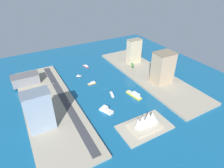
# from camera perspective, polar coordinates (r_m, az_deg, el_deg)

# --- Properties ---
(ground_plane) EXTENTS (440.00, 440.00, 0.00)m
(ground_plane) POSITION_cam_1_polar(r_m,az_deg,el_deg) (304.80, -2.13, -1.44)
(ground_plane) COLOR #145684
(quay_west) EXTENTS (70.00, 240.00, 3.55)m
(quay_west) POSITION_cam_1_polar(r_m,az_deg,el_deg) (347.69, 11.08, 2.78)
(quay_west) COLOR #9E937F
(quay_west) RESTS_ON ground_plane
(quay_east) EXTENTS (70.00, 240.00, 3.55)m
(quay_east) POSITION_cam_1_polar(r_m,az_deg,el_deg) (282.43, -18.56, -5.91)
(quay_east) COLOR #9E937F
(quay_east) RESTS_ON ground_plane
(peninsula_point) EXTENTS (64.84, 37.81, 2.00)m
(peninsula_point) POSITION_cam_1_polar(r_m,az_deg,el_deg) (238.58, 9.90, -12.81)
(peninsula_point) COLOR #A89E89
(peninsula_point) RESTS_ON ground_plane
(road_strip) EXTENTS (10.12, 228.00, 0.15)m
(road_strip) POSITION_cam_1_polar(r_m,az_deg,el_deg) (284.11, -14.44, -4.44)
(road_strip) COLOR #38383D
(road_strip) RESTS_ON quay_east
(patrol_launch_navy) EXTENTS (10.83, 6.65, 3.51)m
(patrol_launch_navy) POSITION_cam_1_polar(r_m,az_deg,el_deg) (343.08, -10.09, 2.36)
(patrol_launch_navy) COLOR #1E284C
(patrol_launch_navy) RESTS_ON ground_plane
(yacht_sleek_gray) EXTENTS (7.94, 16.89, 3.57)m
(yacht_sleek_gray) POSITION_cam_1_polar(r_m,az_deg,el_deg) (288.72, -0.04, -3.19)
(yacht_sleek_gray) COLOR #999EA3
(yacht_sleek_gray) RESTS_ON ground_plane
(ferry_white_commuter) EXTENTS (15.68, 21.61, 7.69)m
(ferry_white_commuter) POSITION_cam_1_polar(r_m,az_deg,el_deg) (257.32, -1.78, -7.90)
(ferry_white_commuter) COLOR silver
(ferry_white_commuter) RESTS_ON ground_plane
(tugboat_red) EXTENTS (8.87, 15.32, 4.03)m
(tugboat_red) POSITION_cam_1_polar(r_m,az_deg,el_deg) (377.50, -7.99, 5.42)
(tugboat_red) COLOR red
(tugboat_red) RESTS_ON ground_plane
(water_taxi_orange) EXTENTS (14.97, 5.51, 3.48)m
(water_taxi_orange) POSITION_cam_1_polar(r_m,az_deg,el_deg) (318.74, -6.09, 0.28)
(water_taxi_orange) COLOR orange
(water_taxi_orange) RESTS_ON ground_plane
(ferry_yellow_fast) EXTENTS (11.26, 30.27, 7.96)m
(ferry_yellow_fast) POSITION_cam_1_polar(r_m,az_deg,el_deg) (287.37, 6.84, -3.30)
(ferry_yellow_fast) COLOR yellow
(ferry_yellow_fast) RESTS_ON ground_plane
(tower_tall_glass) EXTENTS (30.58, 19.08, 50.67)m
(tower_tall_glass) POSITION_cam_1_polar(r_m,az_deg,el_deg) (229.81, -21.37, -7.67)
(tower_tall_glass) COLOR #8C9EB2
(tower_tall_glass) RESTS_ON quay_east
(office_block_beige) EXTENTS (27.67, 15.23, 47.99)m
(office_block_beige) POSITION_cam_1_polar(r_m,az_deg,el_deg) (378.08, 6.72, 9.91)
(office_block_beige) COLOR #C6B793
(office_block_beige) RESTS_ON quay_west
(apartment_midrise_tan) EXTENTS (32.27, 25.14, 52.37)m
(apartment_midrise_tan) POSITION_cam_1_polar(r_m,az_deg,el_deg) (315.44, 15.27, 4.83)
(apartment_midrise_tan) COLOR tan
(apartment_midrise_tan) RESTS_ON quay_west
(warehouse_low_gray) EXTENTS (43.06, 21.03, 16.54)m
(warehouse_low_gray) POSITION_cam_1_polar(r_m,az_deg,el_deg) (338.44, -24.88, 1.32)
(warehouse_low_gray) COLOR gray
(warehouse_low_gray) RESTS_ON quay_east
(sedan_silver) EXTENTS (2.15, 4.36, 1.65)m
(sedan_silver) POSITION_cam_1_polar(r_m,az_deg,el_deg) (326.80, -17.52, 0.36)
(sedan_silver) COLOR black
(sedan_silver) RESTS_ON road_strip
(van_white) EXTENTS (1.97, 4.81, 1.62)m
(van_white) POSITION_cam_1_polar(r_m,az_deg,el_deg) (275.73, -13.11, -5.25)
(van_white) COLOR black
(van_white) RESTS_ON road_strip
(traffic_light_waterfront) EXTENTS (0.36, 0.36, 6.50)m
(traffic_light_waterfront) POSITION_cam_1_polar(r_m,az_deg,el_deg) (293.30, -14.11, -2.12)
(traffic_light_waterfront) COLOR black
(traffic_light_waterfront) RESTS_ON quay_east
(opera_landmark) EXTENTS (37.12, 26.22, 20.98)m
(opera_landmark) POSITION_cam_1_polar(r_m,az_deg,el_deg) (232.79, 10.43, -10.97)
(opera_landmark) COLOR #BCAD93
(opera_landmark) RESTS_ON peninsula_point
(park_tree_cluster) EXTENTS (10.04, 13.08, 8.41)m
(park_tree_cluster) POSITION_cam_1_polar(r_m,az_deg,el_deg) (361.62, 6.26, 5.71)
(park_tree_cluster) COLOR brown
(park_tree_cluster) RESTS_ON quay_west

